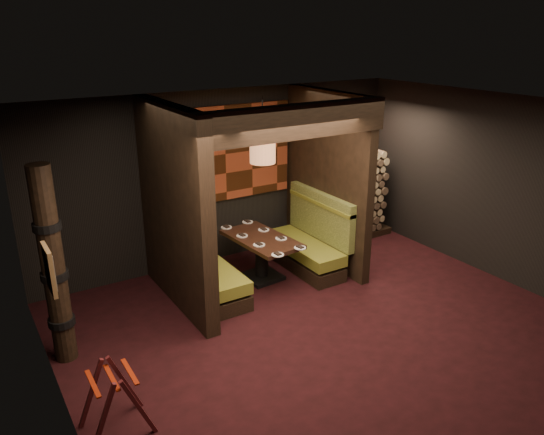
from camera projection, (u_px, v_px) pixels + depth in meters
The scene contains 23 objects.
floor at pixel (324, 328), 7.05m from camera, with size 6.50×5.50×0.02m, color black.
ceiling at pixel (332, 110), 6.07m from camera, with size 6.50×5.50×0.02m, color black.
wall_back at pixel (225, 176), 8.76m from camera, with size 6.50×0.02×2.85m, color black.
wall_front at pixel (533, 329), 4.36m from camera, with size 6.50×0.02×2.85m, color black.
wall_left at pixel (50, 293), 4.94m from camera, with size 0.02×5.50×2.85m, color black.
wall_right at pixel (495, 187), 8.19m from camera, with size 0.02×5.50×2.85m, color black.
partition_left at pixel (174, 209), 7.21m from camera, with size 0.20×2.20×2.85m, color black.
partition_right at pixel (327, 180), 8.57m from camera, with size 0.15×2.10×2.85m, color black.
header_beam at pixel (295, 122), 6.70m from camera, with size 2.85×0.18×0.44m, color black.
tapa_back_panel at pixel (225, 154), 8.58m from camera, with size 2.40×0.06×1.55m, color #983C20.
tapa_side_panel at pixel (176, 175), 7.26m from camera, with size 0.04×1.85×1.45m, color #983C20.
lacquer_shelf at pixel (195, 198), 8.46m from camera, with size 0.60×0.12×0.07m, color #611308.
booth_bench_left at pixel (204, 271), 7.75m from camera, with size 0.68×1.60×1.14m.
booth_bench_right at pixel (309, 244), 8.69m from camera, with size 0.68×1.60×1.14m.
dining_table at pixel (262, 251), 8.25m from camera, with size 0.83×1.38×0.70m.
place_settings at pixel (261, 237), 8.17m from camera, with size 0.71×1.57×0.03m.
pendant_lamp at pixel (263, 148), 7.64m from camera, with size 0.38×0.38×0.96m.
framed_picture at pixel (50, 270), 4.98m from camera, with size 0.05×0.36×0.46m.
luggage_rack at pixel (114, 398), 5.14m from camera, with size 0.69×0.49×0.75m.
totem_column at pixel (53, 268), 6.00m from camera, with size 0.31×0.31×2.40m.
firewood_stack at pixel (347, 195), 9.78m from camera, with size 1.73×0.70×1.64m.
mosaic_header at pixel (338, 133), 9.67m from camera, with size 1.83×0.10×0.56m, color maroon.
bay_front_post at pixel (322, 175), 8.82m from camera, with size 0.08×0.08×2.85m, color black.
Camera 1 is at (-3.83, -4.83, 3.78)m, focal length 35.00 mm.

